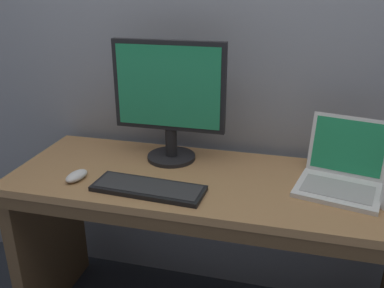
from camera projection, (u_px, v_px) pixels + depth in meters
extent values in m
cube|color=#A87A4C|center=(213.00, 182.00, 1.66)|extent=(1.65, 0.59, 0.03)
cube|color=brown|center=(50.00, 236.00, 1.99)|extent=(0.06, 0.54, 0.75)
cube|color=brown|center=(197.00, 229.00, 1.43)|extent=(1.59, 0.02, 0.05)
cube|color=white|center=(338.00, 190.00, 1.54)|extent=(0.35, 0.30, 0.02)
cube|color=#ACACAC|center=(338.00, 189.00, 1.53)|extent=(0.28, 0.21, 0.00)
cube|color=white|center=(348.00, 146.00, 1.62)|extent=(0.30, 0.12, 0.23)
cube|color=#23935B|center=(348.00, 146.00, 1.61)|extent=(0.27, 0.11, 0.20)
cylinder|color=black|center=(171.00, 157.00, 1.83)|extent=(0.21, 0.21, 0.02)
cylinder|color=black|center=(171.00, 142.00, 1.80)|extent=(0.05, 0.05, 0.13)
cube|color=black|center=(169.00, 86.00, 1.70)|extent=(0.48, 0.03, 0.38)
cube|color=#23935B|center=(168.00, 87.00, 1.68)|extent=(0.44, 0.00, 0.34)
cube|color=black|center=(148.00, 188.00, 1.56)|extent=(0.44, 0.17, 0.02)
cube|color=#2D2D30|center=(148.00, 186.00, 1.55)|extent=(0.41, 0.15, 0.00)
ellipsoid|color=white|center=(77.00, 176.00, 1.64)|extent=(0.08, 0.12, 0.04)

